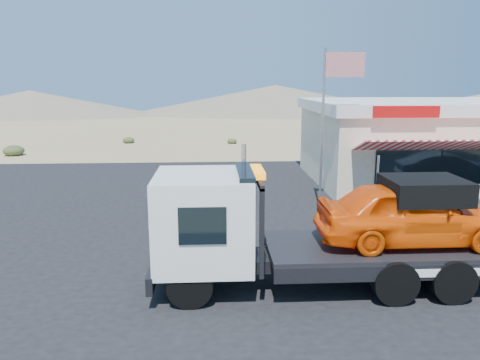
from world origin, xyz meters
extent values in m
plane|color=#978356|center=(0.00, 0.00, 0.00)|extent=(120.00, 120.00, 0.00)
cube|color=black|center=(2.00, 3.00, 0.01)|extent=(32.00, 24.00, 0.02)
cylinder|color=black|center=(0.04, -3.53, 0.52)|extent=(1.00, 0.30, 1.00)
cylinder|color=black|center=(0.04, -1.54, 0.52)|extent=(1.00, 0.30, 1.00)
cylinder|color=black|center=(4.52, -3.53, 0.52)|extent=(1.00, 0.55, 1.00)
cylinder|color=black|center=(4.52, -1.54, 0.52)|extent=(1.00, 0.55, 1.00)
cylinder|color=black|center=(5.82, -3.53, 0.52)|extent=(1.00, 0.55, 1.00)
cylinder|color=black|center=(5.82, -1.54, 0.52)|extent=(1.00, 0.55, 1.00)
cube|color=black|center=(3.73, -2.54, 0.67)|extent=(8.18, 1.00, 0.30)
cube|color=white|center=(0.34, -2.54, 1.72)|extent=(2.19, 2.34, 2.09)
cube|color=black|center=(1.28, -2.54, 2.41)|extent=(0.35, 1.99, 0.90)
cube|color=black|center=(1.58, -2.54, 1.67)|extent=(0.10, 2.19, 1.99)
cube|color=orange|center=(1.58, -2.54, 2.81)|extent=(0.25, 1.20, 0.15)
cube|color=black|center=(4.82, -2.54, 0.94)|extent=(5.98, 2.29, 0.15)
imported|color=#FF5306|center=(5.22, -2.54, 1.77)|extent=(4.39, 1.77, 1.50)
cube|color=black|center=(5.52, -2.54, 2.33)|extent=(1.80, 1.50, 0.55)
cube|color=beige|center=(10.50, 9.00, 1.72)|extent=(10.00, 8.00, 3.40)
cube|color=white|center=(10.50, 9.00, 3.67)|extent=(10.40, 8.40, 0.50)
cube|color=red|center=(8.00, 4.74, 3.67)|extent=(2.60, 0.12, 0.45)
cube|color=black|center=(10.50, 4.98, 1.52)|extent=(7.00, 0.06, 1.60)
cube|color=red|center=(10.50, 4.10, 2.47)|extent=(9.00, 1.73, 0.61)
cylinder|color=#99999E|center=(6.50, 3.30, 1.12)|extent=(0.08, 0.08, 2.20)
cylinder|color=#99999E|center=(4.70, 4.50, 3.02)|extent=(0.10, 0.10, 6.00)
cube|color=#B20C14|center=(5.45, 4.50, 5.42)|extent=(1.50, 0.02, 0.90)
ellipsoid|color=#384424|center=(-12.60, 18.39, 0.36)|extent=(1.33, 1.33, 0.72)
ellipsoid|color=#384424|center=(-6.13, 24.29, 0.25)|extent=(0.93, 0.93, 0.50)
ellipsoid|color=#384424|center=(2.04, 23.52, 0.21)|extent=(0.77, 0.77, 0.41)
cone|color=#726B59|center=(-25.00, 55.00, 1.75)|extent=(36.00, 36.00, 3.50)
cone|color=#726B59|center=(10.00, 58.00, 2.10)|extent=(44.00, 44.00, 4.20)
camera|label=1|loc=(0.59, -12.96, 4.85)|focal=35.00mm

